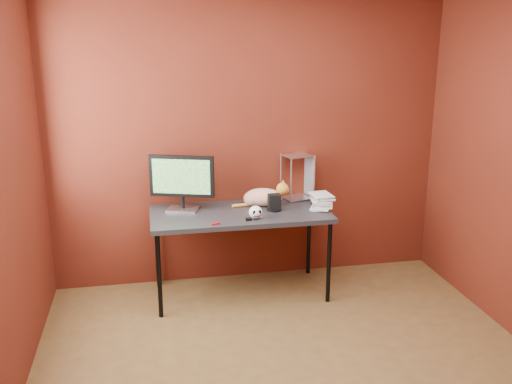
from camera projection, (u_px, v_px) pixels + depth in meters
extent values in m
cube|color=brown|center=(298.00, 382.00, 3.74)|extent=(3.50, 3.50, 0.01)
cube|color=#50180F|center=(249.00, 138.00, 5.03)|extent=(3.50, 0.02, 2.60)
cube|color=#50180F|center=(457.00, 347.00, 1.73)|extent=(3.50, 0.02, 2.60)
cube|color=black|center=(240.00, 214.00, 4.81)|extent=(1.50, 0.70, 0.04)
cylinder|color=black|center=(159.00, 276.00, 4.50)|extent=(0.04, 0.04, 0.71)
cylinder|color=black|center=(329.00, 263.00, 4.75)|extent=(0.04, 0.04, 0.71)
cylinder|color=black|center=(157.00, 248.00, 5.06)|extent=(0.04, 0.04, 0.71)
cylinder|color=black|center=(309.00, 238.00, 5.32)|extent=(0.04, 0.04, 0.71)
cube|color=silver|center=(183.00, 209.00, 4.83)|extent=(0.30, 0.25, 0.02)
cylinder|color=black|center=(183.00, 202.00, 4.82)|extent=(0.04, 0.04, 0.11)
cube|color=black|center=(182.00, 176.00, 4.75)|extent=(0.53, 0.21, 0.35)
cube|color=#144D15|center=(182.00, 176.00, 4.75)|extent=(0.47, 0.16, 0.29)
ellipsoid|color=#D7612D|center=(263.00, 197.00, 4.94)|extent=(0.36, 0.26, 0.16)
ellipsoid|color=#D7612D|center=(252.00, 198.00, 4.96)|extent=(0.19, 0.18, 0.13)
sphere|color=white|center=(275.00, 200.00, 4.94)|extent=(0.11, 0.11, 0.11)
sphere|color=orange|center=(282.00, 189.00, 4.91)|extent=(0.11, 0.11, 0.11)
cone|color=orange|center=(283.00, 184.00, 4.87)|extent=(0.03, 0.03, 0.04)
cone|color=orange|center=(283.00, 182.00, 4.92)|extent=(0.03, 0.03, 0.04)
cylinder|color=#AD140B|center=(281.00, 194.00, 4.92)|extent=(0.08, 0.08, 0.01)
cylinder|color=orange|center=(242.00, 205.00, 4.93)|extent=(0.18, 0.06, 0.03)
ellipsoid|color=white|center=(256.00, 212.00, 4.61)|extent=(0.11, 0.11, 0.11)
ellipsoid|color=black|center=(254.00, 213.00, 4.56)|extent=(0.03, 0.01, 0.03)
ellipsoid|color=black|center=(259.00, 212.00, 4.56)|extent=(0.03, 0.01, 0.03)
cube|color=black|center=(257.00, 216.00, 4.57)|extent=(0.06, 0.01, 0.01)
cylinder|color=black|center=(274.00, 209.00, 4.83)|extent=(0.12, 0.12, 0.02)
cube|color=black|center=(274.00, 201.00, 4.81)|extent=(0.10, 0.09, 0.12)
imported|color=beige|center=(312.00, 195.00, 4.88)|extent=(0.24, 0.27, 0.22)
imported|color=beige|center=(313.00, 170.00, 4.82)|extent=(0.22, 0.26, 0.22)
imported|color=beige|center=(314.00, 145.00, 4.76)|extent=(0.21, 0.25, 0.22)
imported|color=beige|center=(314.00, 119.00, 4.70)|extent=(0.19, 0.24, 0.22)
imported|color=beige|center=(315.00, 92.00, 4.64)|extent=(0.17, 0.22, 0.22)
imported|color=beige|center=(316.00, 65.00, 4.58)|extent=(0.18, 0.23, 0.22)
cylinder|color=silver|center=(287.00, 180.00, 4.99)|extent=(0.01, 0.01, 0.41)
cylinder|color=silver|center=(313.00, 179.00, 5.04)|extent=(0.01, 0.01, 0.41)
cylinder|color=silver|center=(282.00, 175.00, 5.18)|extent=(0.01, 0.01, 0.41)
cylinder|color=silver|center=(307.00, 174.00, 5.22)|extent=(0.01, 0.01, 0.41)
cube|color=silver|center=(297.00, 198.00, 5.16)|extent=(0.28, 0.25, 0.01)
cube|color=silver|center=(298.00, 156.00, 5.05)|extent=(0.28, 0.25, 0.01)
cube|color=#A60C15|center=(216.00, 224.00, 4.48)|extent=(0.07, 0.05, 0.01)
cube|color=black|center=(249.00, 219.00, 4.57)|extent=(0.05, 0.03, 0.02)
cylinder|color=silver|center=(260.00, 217.00, 4.66)|extent=(0.04, 0.04, 0.00)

